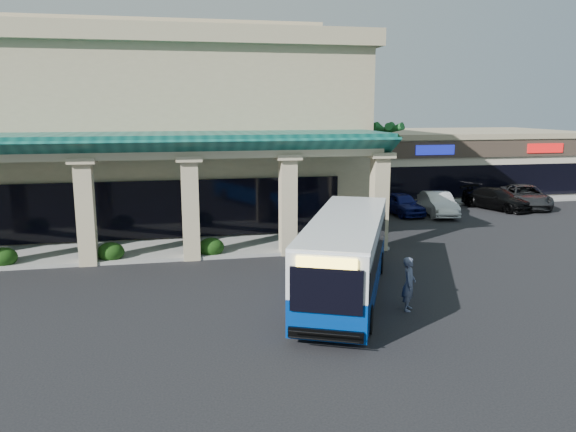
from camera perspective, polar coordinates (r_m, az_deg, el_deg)
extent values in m
plane|color=black|center=(21.54, -1.15, -7.58)|extent=(110.00, 110.00, 0.00)
imported|color=#505975|center=(19.71, 12.18, -6.76)|extent=(0.73, 0.81, 1.87)
imported|color=#0D1252|center=(37.07, 11.48, 1.24)|extent=(2.03, 4.30, 1.42)
imported|color=silver|center=(37.35, 14.99, 1.21)|extent=(2.29, 4.70, 1.49)
imported|color=black|center=(40.77, 20.43, 1.65)|extent=(3.76, 5.35, 1.44)
imported|color=#28292C|center=(42.37, 22.94, 1.87)|extent=(4.12, 6.04, 1.53)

